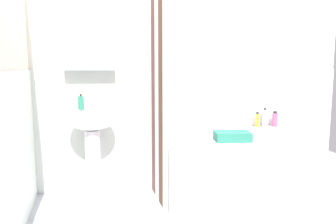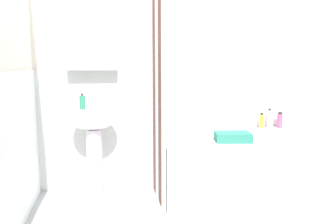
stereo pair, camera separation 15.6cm
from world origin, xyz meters
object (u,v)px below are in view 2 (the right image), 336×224
at_px(lotion_bottle, 280,120).
at_px(body_wash_bottle, 262,121).
at_px(toothbrush_cup, 104,103).
at_px(sink, 94,132).
at_px(shampoo_bottle, 269,119).
at_px(bathtub, 234,164).
at_px(soap_dispenser, 82,102).
at_px(towel_folded, 233,137).

distance_m(lotion_bottle, body_wash_bottle, 0.21).
bearing_deg(lotion_bottle, toothbrush_cup, -176.84).
relative_size(sink, shampoo_bottle, 4.00).
relative_size(shampoo_bottle, body_wash_bottle, 1.25).
relative_size(lotion_bottle, shampoo_bottle, 0.82).
bearing_deg(shampoo_bottle, toothbrush_cup, -175.73).
bearing_deg(bathtub, body_wash_bottle, 35.55).
bearing_deg(sink, toothbrush_cup, 1.09).
height_order(bathtub, body_wash_bottle, body_wash_bottle).
bearing_deg(soap_dispenser, sink, 16.29).
relative_size(soap_dispenser, shampoo_bottle, 0.69).
relative_size(lotion_bottle, towel_folded, 0.55).
distance_m(sink, towel_folded, 1.29).
distance_m(shampoo_bottle, towel_folded, 0.84).
bearing_deg(sink, soap_dispenser, -163.71).
height_order(soap_dispenser, toothbrush_cup, soap_dispenser).
bearing_deg(sink, lotion_bottle, 3.05).
height_order(bathtub, lotion_bottle, lotion_bottle).
distance_m(soap_dispenser, shampoo_bottle, 1.98).
xyz_separation_m(soap_dispenser, towel_folded, (1.31, -0.38, -0.30)).
distance_m(bathtub, lotion_bottle, 0.80).
bearing_deg(towel_folded, lotion_bottle, 33.98).
height_order(sink, body_wash_bottle, sink).
xyz_separation_m(soap_dispenser, bathtub, (1.43, -0.16, -0.62)).
bearing_deg(soap_dispenser, shampoo_bottle, 4.67).
bearing_deg(shampoo_bottle, bathtub, -148.88).
bearing_deg(lotion_bottle, body_wash_bottle, 174.86).
xyz_separation_m(sink, lotion_bottle, (1.98, 0.11, 0.03)).
bearing_deg(sink, body_wash_bottle, 4.00).
bearing_deg(shampoo_bottle, soap_dispenser, -175.33).
xyz_separation_m(sink, bathtub, (1.33, -0.19, -0.34)).
bearing_deg(bathtub, toothbrush_cup, 171.22).
height_order(lotion_bottle, towel_folded, lotion_bottle).
distance_m(soap_dispenser, body_wash_bottle, 1.89).
xyz_separation_m(soap_dispenser, toothbrush_cup, (0.19, 0.03, -0.02)).
relative_size(bathtub, lotion_bottle, 8.57).
bearing_deg(shampoo_bottle, sink, -175.91).
distance_m(toothbrush_cup, shampoo_bottle, 1.78).
bearing_deg(body_wash_bottle, toothbrush_cup, -175.82).
distance_m(bathtub, towel_folded, 0.41).
relative_size(bathtub, towel_folded, 4.75).
bearing_deg(sink, shampoo_bottle, 4.09).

